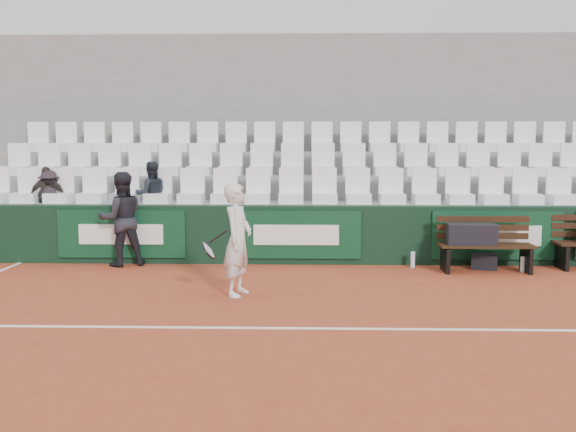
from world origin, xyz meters
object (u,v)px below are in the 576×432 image
at_px(spectator_c, 151,170).
at_px(ball_kid, 121,219).
at_px(sports_bag_left, 471,234).
at_px(spectator_b, 47,172).
at_px(water_bottle_near, 413,260).
at_px(water_bottle_far, 522,264).
at_px(spectator_a, 49,174).
at_px(bench_left, 486,258).
at_px(tennis_player, 238,240).
at_px(sports_bag_ground, 484,262).

bearing_deg(spectator_c, ball_kid, 51.33).
relative_size(sports_bag_left, spectator_c, 0.64).
xyz_separation_m(sports_bag_left, spectator_b, (-7.35, 1.21, 0.94)).
distance_m(water_bottle_near, spectator_b, 6.69).
xyz_separation_m(sports_bag_left, ball_kid, (-5.77, 0.38, 0.18)).
distance_m(water_bottle_near, spectator_c, 4.89).
height_order(water_bottle_far, spectator_a, spectator_a).
bearing_deg(sports_bag_left, spectator_b, 170.67).
height_order(water_bottle_near, spectator_b, spectator_b).
distance_m(bench_left, water_bottle_far, 0.60).
xyz_separation_m(water_bottle_far, ball_kid, (-6.61, 0.37, 0.67)).
xyz_separation_m(sports_bag_left, spectator_a, (-7.32, 1.21, 0.90)).
bearing_deg(ball_kid, spectator_c, -135.86).
height_order(tennis_player, spectator_b, spectator_b).
bearing_deg(water_bottle_far, sports_bag_left, -179.13).
xyz_separation_m(sports_bag_ground, spectator_b, (-7.64, 0.97, 1.43)).
xyz_separation_m(ball_kid, spectator_b, (-1.58, 0.83, 0.76)).
relative_size(bench_left, spectator_c, 1.25).
distance_m(tennis_player, spectator_a, 4.79).
bearing_deg(water_bottle_far, spectator_c, 169.24).
relative_size(water_bottle_near, tennis_player, 0.18).
xyz_separation_m(sports_bag_left, water_bottle_near, (-0.87, 0.34, -0.48)).
distance_m(sports_bag_left, water_bottle_near, 1.05).
relative_size(bench_left, sports_bag_left, 1.95).
height_order(sports_bag_ground, ball_kid, ball_kid).
relative_size(water_bottle_near, spectator_a, 0.26).
bearing_deg(bench_left, spectator_c, 168.19).
xyz_separation_m(sports_bag_left, sports_bag_ground, (0.29, 0.24, -0.49)).
height_order(sports_bag_ground, spectator_b, spectator_b).
bearing_deg(sports_bag_left, sports_bag_ground, 39.92).
bearing_deg(spectator_a, ball_kid, 161.33).
relative_size(sports_bag_left, sports_bag_ground, 1.87).
bearing_deg(spectator_a, water_bottle_near, -178.26).
bearing_deg(sports_bag_left, tennis_player, -154.61).
bearing_deg(sports_bag_ground, bench_left, -100.64).
bearing_deg(sports_bag_left, spectator_c, 167.51).
bearing_deg(water_bottle_near, sports_bag_left, -21.25).
height_order(bench_left, ball_kid, ball_kid).
height_order(tennis_player, spectator_a, spectator_a).
bearing_deg(spectator_b, ball_kid, 133.87).
xyz_separation_m(ball_kid, spectator_c, (0.32, 0.83, 0.80)).
height_order(water_bottle_far, spectator_b, spectator_b).
xyz_separation_m(spectator_b, spectator_c, (1.90, 0.00, 0.05)).
relative_size(tennis_player, spectator_a, 1.47).
distance_m(water_bottle_near, water_bottle_far, 1.74).
relative_size(sports_bag_left, tennis_player, 0.50).
bearing_deg(sports_bag_ground, ball_kid, 178.64).
distance_m(bench_left, water_bottle_near, 1.17).
bearing_deg(bench_left, water_bottle_far, -0.37).
bearing_deg(spectator_b, water_bottle_far, 153.13).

